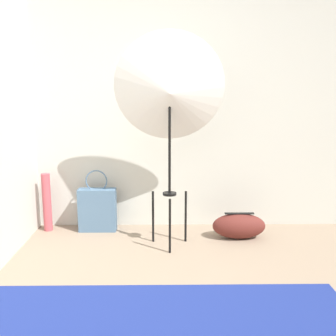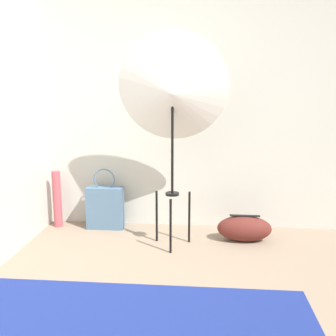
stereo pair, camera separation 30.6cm
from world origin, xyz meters
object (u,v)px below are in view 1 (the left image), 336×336
at_px(duffel_bag, 239,226).
at_px(paper_roll, 47,202).
at_px(photo_umbrella, 170,91).
at_px(tote_bag, 97,209).

height_order(duffel_bag, paper_roll, paper_roll).
xyz_separation_m(photo_umbrella, tote_bag, (-0.68, 0.37, -1.10)).
relative_size(photo_umbrella, paper_roll, 3.22).
xyz_separation_m(duffel_bag, paper_roll, (-1.79, 0.23, 0.16)).
height_order(photo_umbrella, paper_roll, photo_umbrella).
bearing_deg(duffel_bag, paper_roll, 172.76).
bearing_deg(tote_bag, duffel_bag, -9.41).
height_order(tote_bag, duffel_bag, tote_bag).
height_order(tote_bag, paper_roll, tote_bag).
height_order(photo_umbrella, tote_bag, photo_umbrella).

